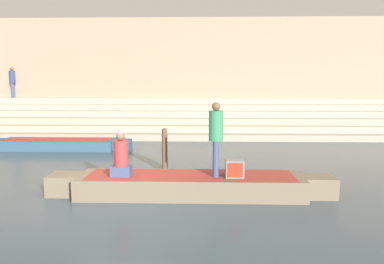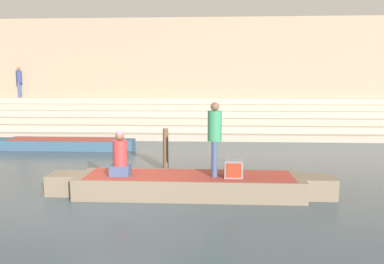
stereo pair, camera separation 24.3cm
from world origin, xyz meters
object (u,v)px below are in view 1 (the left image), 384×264
(person_standing, at_px, (216,134))
(tv_set, at_px, (235,168))
(moored_boat_shore, at_px, (58,144))
(mooring_post, at_px, (165,151))
(person_rowing, at_px, (121,157))
(person_on_steps, at_px, (12,80))
(rowboat_main, at_px, (190,185))

(person_standing, relative_size, tv_set, 4.10)
(moored_boat_shore, bearing_deg, mooring_post, -43.51)
(person_rowing, xyz_separation_m, moored_boat_shore, (-4.01, 6.28, -0.74))
(tv_set, relative_size, person_on_steps, 0.25)
(person_standing, xyz_separation_m, moored_boat_shore, (-6.29, 6.23, -1.32))
(moored_boat_shore, bearing_deg, person_rowing, -62.45)
(tv_set, relative_size, moored_boat_shore, 0.07)
(moored_boat_shore, bearing_deg, tv_set, -48.11)
(moored_boat_shore, distance_m, person_on_steps, 8.04)
(rowboat_main, xyz_separation_m, mooring_post, (-0.87, 2.34, 0.41))
(rowboat_main, bearing_deg, person_on_steps, 132.16)
(rowboat_main, bearing_deg, mooring_post, 111.60)
(person_rowing, height_order, mooring_post, person_rowing)
(person_standing, xyz_separation_m, mooring_post, (-1.48, 2.40, -0.86))
(tv_set, bearing_deg, person_rowing, 179.02)
(mooring_post, distance_m, person_on_steps, 13.84)
(person_rowing, height_order, moored_boat_shore, person_rowing)
(person_rowing, distance_m, person_on_steps, 15.15)
(moored_boat_shore, bearing_deg, rowboat_main, -52.37)
(person_rowing, relative_size, mooring_post, 0.83)
(person_rowing, bearing_deg, tv_set, 14.93)
(person_standing, height_order, person_on_steps, person_on_steps)
(person_rowing, relative_size, person_on_steps, 0.65)
(person_rowing, xyz_separation_m, mooring_post, (0.80, 2.46, -0.28))
(person_rowing, relative_size, tv_set, 2.58)
(rowboat_main, relative_size, tv_set, 16.04)
(person_standing, xyz_separation_m, person_rowing, (-2.28, -0.06, -0.58))
(rowboat_main, height_order, person_on_steps, person_on_steps)
(tv_set, bearing_deg, person_on_steps, 132.88)
(mooring_post, xyz_separation_m, person_on_steps, (-9.60, 9.73, 2.19))
(rowboat_main, xyz_separation_m, person_standing, (0.61, -0.06, 1.27))
(person_rowing, xyz_separation_m, tv_set, (2.73, -0.02, -0.24))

